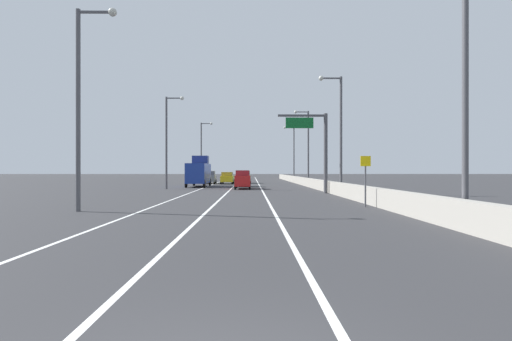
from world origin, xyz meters
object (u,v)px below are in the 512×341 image
car_red_2 (243,180)px  car_white_3 (243,179)px  car_green_4 (245,177)px  lamp_post_right_second (338,127)px  lamp_post_left_near (83,95)px  speed_advisory_sign (365,177)px  lamp_post_right_fourth (293,150)px  lamp_post_left_far (203,148)px  lamp_post_right_third (307,143)px  box_truck (199,172)px  car_gray_0 (210,177)px  overhead_sign_gantry (318,143)px  lamp_post_left_mid (169,136)px  car_yellow_1 (227,178)px  lamp_post_right_near (459,67)px

car_red_2 → car_white_3: 6.10m
car_red_2 → car_green_4: car_red_2 is taller
lamp_post_right_second → lamp_post_left_near: same height
speed_advisory_sign → car_white_3: bearing=105.0°
lamp_post_right_fourth → lamp_post_left_near: 59.33m
car_green_4 → lamp_post_right_second: bearing=-73.7°
car_white_3 → car_green_4: car_white_3 is taller
speed_advisory_sign → lamp_post_left_far: (-15.34, 47.95, 4.33)m
lamp_post_right_third → box_truck: 15.89m
car_gray_0 → lamp_post_left_near: bearing=-92.9°
overhead_sign_gantry → lamp_post_left_mid: bearing=151.3°
lamp_post_right_fourth → car_green_4: size_ratio=2.40×
lamp_post_left_far → lamp_post_right_third: bearing=-41.0°
car_yellow_1 → overhead_sign_gantry: bearing=-68.7°
lamp_post_right_third → lamp_post_left_near: size_ratio=1.00×
lamp_post_right_fourth → car_gray_0: size_ratio=2.35×
car_red_2 → lamp_post_right_fourth: bearing=73.9°
lamp_post_right_second → car_green_4: size_ratio=2.40×
car_red_2 → lamp_post_left_mid: bearing=-177.7°
lamp_post_left_far → car_green_4: size_ratio=2.40×
lamp_post_right_near → lamp_post_left_near: same height
speed_advisory_sign → lamp_post_left_near: 16.30m
box_truck → speed_advisory_sign: bearing=-65.3°
lamp_post_left_far → car_gray_0: lamp_post_left_far is taller
speed_advisory_sign → lamp_post_left_near: lamp_post_left_near is taller
lamp_post_left_near → car_red_2: (7.86, 25.49, -5.03)m
speed_advisory_sign → lamp_post_right_third: lamp_post_right_third is taller
lamp_post_right_second → car_green_4: 32.26m
speed_advisory_sign → box_truck: (-13.60, 29.55, 0.11)m
lamp_post_left_far → car_red_2: 26.44m
overhead_sign_gantry → lamp_post_right_fourth: size_ratio=0.70×
lamp_post_right_second → box_truck: lamp_post_right_second is taller
car_white_3 → car_green_4: bearing=89.8°
speed_advisory_sign → car_red_2: bearing=108.4°
lamp_post_left_mid → car_gray_0: 19.05m
speed_advisory_sign → overhead_sign_gantry: bearing=91.8°
lamp_post_right_third → speed_advisory_sign: bearing=-92.0°
speed_advisory_sign → lamp_post_right_second: (1.15, 12.62, 4.33)m
speed_advisory_sign → car_gray_0: 43.06m
lamp_post_left_far → box_truck: size_ratio=1.32×
overhead_sign_gantry → car_gray_0: 29.94m
lamp_post_right_near → lamp_post_left_far: (-16.51, 56.29, 0.00)m
lamp_post_left_far → car_white_3: 20.79m
car_yellow_1 → car_white_3: size_ratio=1.11×
lamp_post_right_second → lamp_post_right_third: size_ratio=1.00×
box_truck → car_red_2: bearing=-47.2°
car_gray_0 → car_red_2: (5.65, -17.78, 0.06)m
lamp_post_left_mid → car_red_2: 9.92m
lamp_post_right_fourth → car_green_4: 15.43m
lamp_post_right_near → car_gray_0: (-14.50, 49.28, -5.08)m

